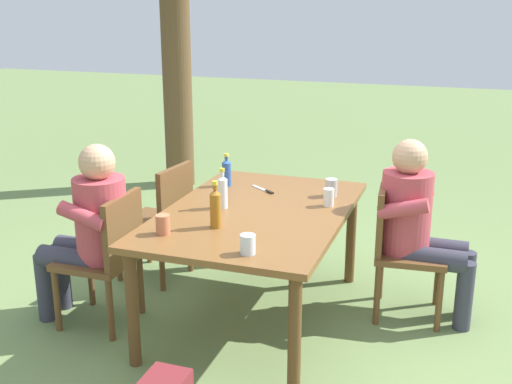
{
  "coord_description": "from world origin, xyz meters",
  "views": [
    {
      "loc": [
        -3.55,
        -1.23,
        2.01
      ],
      "look_at": [
        0.0,
        0.0,
        0.86
      ],
      "focal_mm": 44.71,
      "sensor_mm": 36.0,
      "label": 1
    }
  ],
  "objects_px": {
    "chair_far_left": "(108,253)",
    "person_in_plaid_shirt": "(91,226)",
    "chair_near_right": "(399,244)",
    "cup_terracotta": "(163,224)",
    "cup_glass": "(248,244)",
    "chair_far_right": "(162,216)",
    "backpack_by_far_side": "(282,218)",
    "bottle_amber": "(215,208)",
    "bottle_clear": "(222,191)",
    "cup_white": "(329,197)",
    "cup_steel": "(331,188)",
    "dining_table": "(256,222)",
    "table_knife": "(264,190)",
    "bottle_blue": "(227,172)",
    "person_in_white_shirt": "(418,221)"
  },
  "relations": [
    {
      "from": "dining_table",
      "to": "backpack_by_far_side",
      "type": "relative_size",
      "value": 4.03
    },
    {
      "from": "chair_near_right",
      "to": "bottle_amber",
      "type": "relative_size",
      "value": 3.13
    },
    {
      "from": "chair_near_right",
      "to": "person_in_plaid_shirt",
      "type": "distance_m",
      "value": 1.96
    },
    {
      "from": "bottle_amber",
      "to": "cup_white",
      "type": "height_order",
      "value": "bottle_amber"
    },
    {
      "from": "bottle_amber",
      "to": "cup_terracotta",
      "type": "xyz_separation_m",
      "value": [
        -0.19,
        0.24,
        -0.06
      ]
    },
    {
      "from": "chair_near_right",
      "to": "bottle_clear",
      "type": "xyz_separation_m",
      "value": [
        -0.39,
        1.06,
        0.36
      ]
    },
    {
      "from": "bottle_amber",
      "to": "cup_white",
      "type": "relative_size",
      "value": 2.42
    },
    {
      "from": "chair_near_right",
      "to": "cup_white",
      "type": "height_order",
      "value": "chair_near_right"
    },
    {
      "from": "chair_far_left",
      "to": "person_in_plaid_shirt",
      "type": "height_order",
      "value": "person_in_plaid_shirt"
    },
    {
      "from": "table_knife",
      "to": "cup_terracotta",
      "type": "bearing_deg",
      "value": 164.41
    },
    {
      "from": "person_in_plaid_shirt",
      "to": "cup_glass",
      "type": "bearing_deg",
      "value": -104.76
    },
    {
      "from": "cup_white",
      "to": "cup_terracotta",
      "type": "height_order",
      "value": "cup_white"
    },
    {
      "from": "dining_table",
      "to": "cup_white",
      "type": "relative_size",
      "value": 14.49
    },
    {
      "from": "chair_far_left",
      "to": "cup_steel",
      "type": "bearing_deg",
      "value": -56.23
    },
    {
      "from": "cup_white",
      "to": "backpack_by_far_side",
      "type": "distance_m",
      "value": 1.47
    },
    {
      "from": "bottle_amber",
      "to": "chair_far_left",
      "type": "bearing_deg",
      "value": 90.79
    },
    {
      "from": "dining_table",
      "to": "bottle_blue",
      "type": "relative_size",
      "value": 7.15
    },
    {
      "from": "chair_far_right",
      "to": "table_knife",
      "type": "height_order",
      "value": "chair_far_right"
    },
    {
      "from": "chair_far_left",
      "to": "person_in_plaid_shirt",
      "type": "distance_m",
      "value": 0.2
    },
    {
      "from": "bottle_amber",
      "to": "chair_near_right",
      "type": "bearing_deg",
      "value": -52.92
    },
    {
      "from": "chair_near_right",
      "to": "table_knife",
      "type": "relative_size",
      "value": 4.26
    },
    {
      "from": "bottle_amber",
      "to": "table_knife",
      "type": "bearing_deg",
      "value": -2.55
    },
    {
      "from": "chair_far_right",
      "to": "backpack_by_far_side",
      "type": "distance_m",
      "value": 1.23
    },
    {
      "from": "chair_far_right",
      "to": "cup_terracotta",
      "type": "xyz_separation_m",
      "value": [
        -0.92,
        -0.49,
        0.31
      ]
    },
    {
      "from": "chair_near_right",
      "to": "bottle_amber",
      "type": "height_order",
      "value": "bottle_amber"
    },
    {
      "from": "bottle_amber",
      "to": "backpack_by_far_side",
      "type": "xyz_separation_m",
      "value": [
        1.76,
        0.13,
        -0.66
      ]
    },
    {
      "from": "cup_steel",
      "to": "cup_glass",
      "type": "bearing_deg",
      "value": 170.52
    },
    {
      "from": "person_in_white_shirt",
      "to": "cup_white",
      "type": "distance_m",
      "value": 0.59
    },
    {
      "from": "chair_near_right",
      "to": "chair_far_left",
      "type": "relative_size",
      "value": 1.0
    },
    {
      "from": "cup_glass",
      "to": "chair_far_left",
      "type": "bearing_deg",
      "value": 73.73
    },
    {
      "from": "chair_far_left",
      "to": "backpack_by_far_side",
      "type": "height_order",
      "value": "chair_far_left"
    },
    {
      "from": "cup_terracotta",
      "to": "cup_glass",
      "type": "bearing_deg",
      "value": -102.21
    },
    {
      "from": "chair_far_right",
      "to": "cup_glass",
      "type": "height_order",
      "value": "chair_far_right"
    },
    {
      "from": "chair_near_right",
      "to": "bottle_clear",
      "type": "bearing_deg",
      "value": 110.02
    },
    {
      "from": "bottle_blue",
      "to": "bottle_clear",
      "type": "xyz_separation_m",
      "value": [
        -0.47,
        -0.16,
        0.01
      ]
    },
    {
      "from": "chair_far_left",
      "to": "table_knife",
      "type": "relative_size",
      "value": 4.26
    },
    {
      "from": "bottle_amber",
      "to": "cup_terracotta",
      "type": "distance_m",
      "value": 0.31
    },
    {
      "from": "cup_steel",
      "to": "table_knife",
      "type": "distance_m",
      "value": 0.47
    },
    {
      "from": "dining_table",
      "to": "chair_far_right",
      "type": "bearing_deg",
      "value": 66.7
    },
    {
      "from": "dining_table",
      "to": "bottle_clear",
      "type": "relative_size",
      "value": 6.47
    },
    {
      "from": "person_in_white_shirt",
      "to": "table_knife",
      "type": "distance_m",
      "value": 1.05
    },
    {
      "from": "cup_terracotta",
      "to": "cup_steel",
      "type": "bearing_deg",
      "value": -36.22
    },
    {
      "from": "bottle_clear",
      "to": "cup_terracotta",
      "type": "xyz_separation_m",
      "value": [
        -0.54,
        0.14,
        -0.06
      ]
    },
    {
      "from": "chair_far_right",
      "to": "cup_white",
      "type": "bearing_deg",
      "value": -95.99
    },
    {
      "from": "chair_far_left",
      "to": "cup_white",
      "type": "bearing_deg",
      "value": -64.16
    },
    {
      "from": "bottle_clear",
      "to": "cup_glass",
      "type": "relative_size",
      "value": 2.45
    },
    {
      "from": "person_in_plaid_shirt",
      "to": "backpack_by_far_side",
      "type": "distance_m",
      "value": 1.97
    },
    {
      "from": "person_in_white_shirt",
      "to": "cup_white",
      "type": "relative_size",
      "value": 10.25
    },
    {
      "from": "chair_near_right",
      "to": "backpack_by_far_side",
      "type": "xyz_separation_m",
      "value": [
        1.03,
        1.1,
        -0.29
      ]
    },
    {
      "from": "cup_terracotta",
      "to": "backpack_by_far_side",
      "type": "height_order",
      "value": "cup_terracotta"
    }
  ]
}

